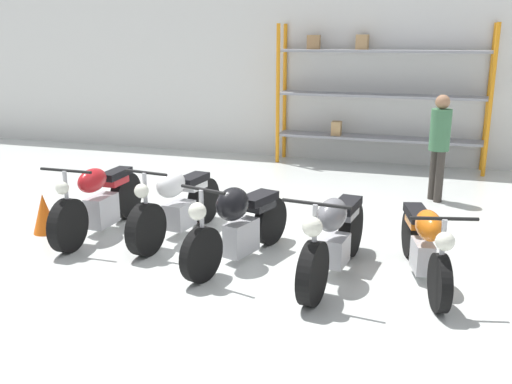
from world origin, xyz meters
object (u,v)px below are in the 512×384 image
(shelving_rack, at_px, (376,93))
(traffic_cone, at_px, (44,213))
(person_browsing, at_px, (440,139))
(motorcycle_white, at_px, (177,205))
(motorcycle_orange, at_px, (425,242))
(motorcycle_black, at_px, (239,223))
(motorcycle_red, at_px, (99,201))
(motorcycle_grey, at_px, (334,236))

(shelving_rack, relative_size, traffic_cone, 7.58)
(person_browsing, bearing_deg, motorcycle_white, 9.93)
(motorcycle_white, height_order, motorcycle_orange, motorcycle_white)
(motorcycle_black, height_order, traffic_cone, motorcycle_black)
(shelving_rack, distance_m, person_browsing, 2.67)
(person_browsing, height_order, traffic_cone, person_browsing)
(person_browsing, relative_size, traffic_cone, 3.11)
(motorcycle_red, relative_size, person_browsing, 1.22)
(traffic_cone, bearing_deg, motorcycle_orange, -0.68)
(motorcycle_orange, xyz_separation_m, traffic_cone, (-4.95, 0.06, -0.17))
(motorcycle_white, bearing_deg, motorcycle_black, 70.14)
(motorcycle_red, distance_m, traffic_cone, 0.78)
(motorcycle_black, bearing_deg, motorcycle_orange, 108.46)
(motorcycle_grey, bearing_deg, motorcycle_orange, 109.14)
(shelving_rack, distance_m, traffic_cone, 6.83)
(motorcycle_black, relative_size, motorcycle_grey, 0.94)
(motorcycle_red, xyz_separation_m, motorcycle_orange, (4.22, -0.29, -0.01))
(motorcycle_red, height_order, motorcycle_grey, motorcycle_grey)
(motorcycle_orange, relative_size, traffic_cone, 3.62)
(motorcycle_orange, bearing_deg, motorcycle_black, -101.51)
(motorcycle_orange, height_order, person_browsing, person_browsing)
(traffic_cone, bearing_deg, motorcycle_white, 12.30)
(motorcycle_white, bearing_deg, person_browsing, 138.94)
(person_browsing, xyz_separation_m, traffic_cone, (-5.04, -3.26, -0.74))
(motorcycle_grey, distance_m, motorcycle_orange, 0.98)
(motorcycle_orange, bearing_deg, motorcycle_red, -107.91)
(shelving_rack, distance_m, motorcycle_red, 6.22)
(person_browsing, bearing_deg, motorcycle_orange, 56.89)
(motorcycle_red, relative_size, motorcycle_black, 1.06)
(motorcycle_white, distance_m, motorcycle_grey, 2.30)
(motorcycle_white, xyz_separation_m, motorcycle_orange, (3.15, -0.45, -0.01))
(shelving_rack, relative_size, motorcycle_grey, 1.97)
(motorcycle_black, bearing_deg, traffic_cone, -76.97)
(shelving_rack, height_order, motorcycle_white, shelving_rack)
(motorcycle_white, height_order, person_browsing, person_browsing)
(motorcycle_red, xyz_separation_m, motorcycle_grey, (3.27, -0.51, 0.03))
(motorcycle_orange, relative_size, person_browsing, 1.16)
(shelving_rack, distance_m, motorcycle_black, 5.87)
(shelving_rack, bearing_deg, person_browsing, -61.13)
(motorcycle_white, relative_size, motorcycle_black, 1.04)
(motorcycle_grey, bearing_deg, motorcycle_black, -89.75)
(motorcycle_black, bearing_deg, motorcycle_white, -101.22)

